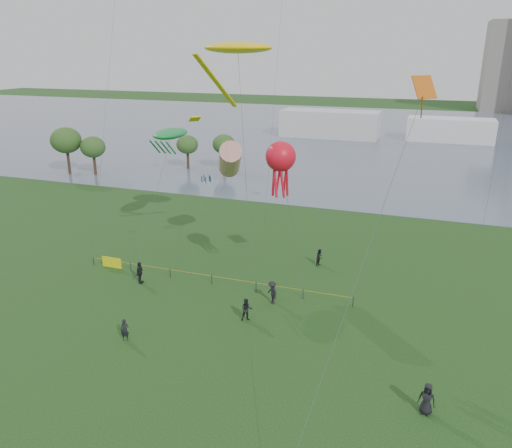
% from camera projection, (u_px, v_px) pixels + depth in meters
% --- Properties ---
extents(ground_plane, '(400.00, 400.00, 0.00)m').
position_uv_depth(ground_plane, '(194.00, 422.00, 26.76)').
color(ground_plane, '#133310').
extents(lake, '(400.00, 120.00, 0.08)m').
position_uv_depth(lake, '(385.00, 136.00, 115.82)').
color(lake, slate).
rests_on(lake, ground_plane).
extents(building_low, '(16.00, 18.00, 28.00)m').
position_uv_depth(building_low, '(510.00, 66.00, 161.75)').
color(building_low, slate).
rests_on(building_low, ground_plane).
extents(pavilion_left, '(22.00, 8.00, 6.00)m').
position_uv_depth(pavilion_left, '(330.00, 124.00, 114.16)').
color(pavilion_left, silver).
rests_on(pavilion_left, ground_plane).
extents(pavilion_right, '(18.00, 7.00, 5.00)m').
position_uv_depth(pavilion_right, '(450.00, 130.00, 108.83)').
color(pavilion_right, silver).
rests_on(pavilion_right, ground_plane).
extents(trees, '(26.50, 15.61, 7.49)m').
position_uv_depth(trees, '(126.00, 144.00, 80.10)').
color(trees, '#342117').
rests_on(trees, ground_plane).
extents(fence, '(24.07, 0.07, 1.05)m').
position_uv_depth(fence, '(149.00, 268.00, 44.36)').
color(fence, black).
rests_on(fence, ground_plane).
extents(spectator_a, '(1.06, 1.00, 1.74)m').
position_uv_depth(spectator_a, '(247.00, 310.00, 36.58)').
color(spectator_a, black).
rests_on(spectator_a, ground_plane).
extents(spectator_b, '(1.37, 1.34, 1.88)m').
position_uv_depth(spectator_b, '(272.00, 292.00, 39.09)').
color(spectator_b, black).
rests_on(spectator_b, ground_plane).
extents(spectator_c, '(0.66, 1.20, 1.94)m').
position_uv_depth(spectator_c, '(140.00, 273.00, 42.49)').
color(spectator_c, black).
rests_on(spectator_c, ground_plane).
extents(spectator_d, '(1.00, 0.74, 1.87)m').
position_uv_depth(spectator_d, '(427.00, 399.00, 27.14)').
color(spectator_d, black).
rests_on(spectator_d, ground_plane).
extents(spectator_f, '(0.67, 0.55, 1.59)m').
position_uv_depth(spectator_f, '(125.00, 330.00, 34.11)').
color(spectator_f, black).
rests_on(spectator_f, ground_plane).
extents(spectator_g, '(0.78, 0.90, 1.58)m').
position_uv_depth(spectator_g, '(320.00, 257.00, 46.11)').
color(spectator_g, black).
rests_on(spectator_g, ground_plane).
extents(kite_stingray, '(6.26, 10.22, 19.52)m').
position_uv_depth(kite_stingray, '(237.00, 48.00, 38.69)').
color(kite_stingray, '#3F3F42').
extents(kite_windsock, '(6.19, 5.90, 11.70)m').
position_uv_depth(kite_windsock, '(230.00, 160.00, 44.17)').
color(kite_windsock, '#3F3F42').
extents(kite_creature, '(2.63, 9.95, 11.99)m').
position_uv_depth(kite_creature, '(170.00, 134.00, 46.64)').
color(kite_creature, '#3F3F42').
extents(kite_octopus, '(3.69, 2.16, 12.89)m').
position_uv_depth(kite_octopus, '(281.00, 158.00, 35.20)').
color(kite_octopus, '#3F3F42').
extents(kite_delta, '(4.74, 15.85, 17.59)m').
position_uv_depth(kite_delta, '(417.00, 108.00, 27.03)').
color(kite_delta, '#3F3F42').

